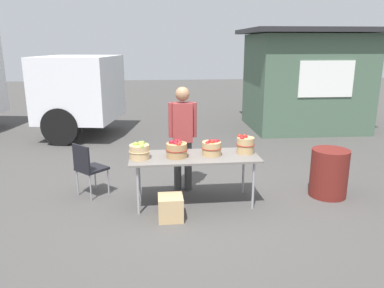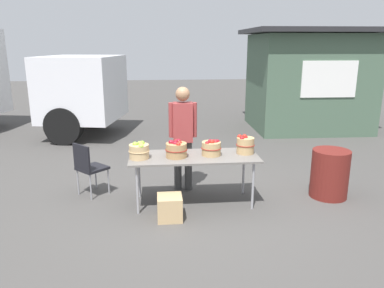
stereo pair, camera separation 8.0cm
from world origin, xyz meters
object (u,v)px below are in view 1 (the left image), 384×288
market_table (194,159)px  vendor_adult (183,131)px  apple_basket_red_0 (177,149)px  apple_basket_red_2 (245,144)px  apple_basket_red_1 (212,148)px  trash_barrel (329,173)px  produce_crate (171,208)px  folding_chair (88,166)px  apple_basket_green_0 (140,151)px

market_table → vendor_adult: size_ratio=1.11×
market_table → apple_basket_red_0: 0.31m
market_table → apple_basket_red_2: apple_basket_red_2 is taller
apple_basket_red_1 → vendor_adult: bearing=125.1°
market_table → apple_basket_red_1: 0.31m
trash_barrel → produce_crate: 2.61m
vendor_adult → folding_chair: (-1.50, -0.11, -0.50)m
apple_basket_red_1 → folding_chair: (-1.89, 0.44, -0.36)m
trash_barrel → vendor_adult: bearing=167.5°
apple_basket_red_0 → vendor_adult: size_ratio=0.19×
folding_chair → trash_barrel: folding_chair is taller
trash_barrel → apple_basket_green_0: bearing=-178.0°
folding_chair → produce_crate: size_ratio=2.54×
apple_basket_green_0 → apple_basket_red_1: 1.06m
apple_basket_red_0 → folding_chair: 1.49m
apple_basket_red_0 → trash_barrel: apple_basket_red_0 is taller
apple_basket_red_1 → apple_basket_green_0: bearing=-176.7°
apple_basket_red_2 → vendor_adult: (-0.90, 0.50, 0.12)m
apple_basket_red_2 → folding_chair: bearing=170.8°
apple_basket_red_1 → trash_barrel: bearing=1.3°
market_table → apple_basket_green_0: 0.81m
folding_chair → apple_basket_red_2: bearing=-143.7°
apple_basket_red_2 → vendor_adult: bearing=151.2°
apple_basket_red_1 → folding_chair: apple_basket_red_1 is taller
apple_basket_green_0 → apple_basket_red_1: size_ratio=1.00×
market_table → apple_basket_red_1: size_ratio=6.29×
apple_basket_green_0 → folding_chair: apple_basket_green_0 is taller
trash_barrel → produce_crate: bearing=-167.5°
market_table → apple_basket_red_0: apple_basket_red_0 is taller
market_table → produce_crate: size_ratio=5.61×
apple_basket_red_0 → apple_basket_red_2: apple_basket_red_2 is taller
market_table → trash_barrel: bearing=1.4°
apple_basket_red_0 → vendor_adult: 0.62m
vendor_adult → trash_barrel: 2.41m
apple_basket_green_0 → apple_basket_red_2: apple_basket_red_2 is taller
market_table → apple_basket_red_1: apple_basket_red_1 is taller
apple_basket_green_0 → apple_basket_red_0: 0.53m
market_table → apple_basket_red_0: bearing=-171.8°
apple_basket_red_2 → market_table: bearing=-175.8°
apple_basket_red_0 → trash_barrel: 2.46m
trash_barrel → apple_basket_red_2: bearing=179.7°
market_table → folding_chair: (-1.62, 0.45, -0.20)m
folding_chair → trash_barrel: 3.80m
produce_crate → apple_basket_green_0: bearing=131.9°
vendor_adult → trash_barrel: bearing=169.8°
apple_basket_green_0 → apple_basket_red_2: size_ratio=1.03×
apple_basket_red_2 → vendor_adult: 1.04m
vendor_adult → apple_basket_red_0: bearing=79.1°
folding_chair → produce_crate: folding_chair is taller
apple_basket_red_1 → produce_crate: 1.08m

